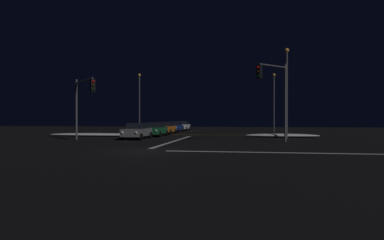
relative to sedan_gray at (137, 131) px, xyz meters
The scene contains 16 objects.
ground 11.77m from the sedan_gray, 69.51° to the right, with size 120.00×120.00×0.10m, color black.
stop_line_north 4.58m from the sedan_gray, 24.35° to the right, with size 0.35×15.72×0.01m.
centre_line_ns 10.60m from the sedan_gray, 67.13° to the left, with size 22.00×0.15×0.01m.
crosswalk_bar_east 17.31m from the sedan_gray, 39.49° to the right, with size 15.72×0.40×0.01m.
snow_bank_left_curb 7.14m from the sedan_gray, 145.03° to the left, with size 11.48×1.50×0.38m.
snow_bank_right_curb 15.01m from the sedan_gray, 20.60° to the left, with size 7.62×1.50×0.41m.
sedan_gray is the anchor object (origin of this frame).
sedan_green 5.23m from the sedan_gray, 85.37° to the left, with size 2.02×4.33×1.57m.
sedan_orange 10.92m from the sedan_gray, 88.73° to the left, with size 2.02×4.33×1.57m.
sedan_blue 17.15m from the sedan_gray, 89.85° to the left, with size 2.02×4.33×1.57m.
sedan_white 23.87m from the sedan_gray, 90.07° to the left, with size 2.02×4.33×1.57m.
traffic_signal_nw 5.85m from the sedan_gray, 144.83° to the right, with size 3.41×3.41×5.66m.
traffic_signal_ne 13.45m from the sedan_gray, 10.66° to the right, with size 2.58×2.58×6.64m.
streetlamp_right_near 15.46m from the sedan_gray, 14.62° to the left, with size 0.44×0.44×9.02m.
streetlamp_right_far 24.76m from the sedan_gray, 54.00° to the left, with size 0.44×0.44×8.59m.
streetlamp_left_far 21.13m from the sedan_gray, 107.24° to the left, with size 0.44×0.44×8.99m.
Camera 1 is at (6.26, -20.30, 1.99)m, focal length 31.82 mm.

